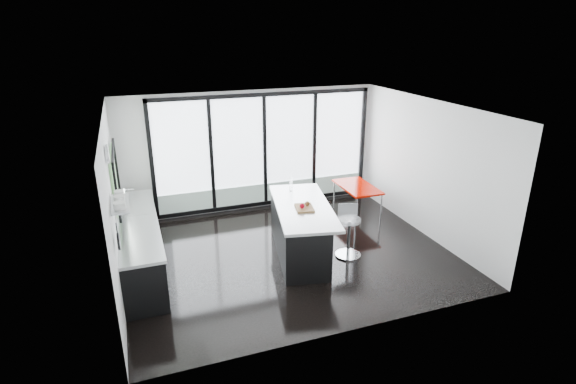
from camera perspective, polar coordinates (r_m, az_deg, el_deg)
name	(u,v)px	position (r m, az deg, el deg)	size (l,w,h in m)	color
floor	(288,253)	(8.76, 0.05, -7.80)	(6.00, 5.00, 0.00)	black
ceiling	(288,108)	(7.83, 0.06, 10.57)	(6.00, 5.00, 0.00)	white
wall_back	(263,156)	(10.54, -3.14, 4.59)	(6.00, 0.09, 2.80)	silver
wall_front	(352,244)	(6.08, 8.17, -6.57)	(6.00, 0.00, 2.80)	silver
wall_left	(114,191)	(7.96, -21.22, 0.08)	(0.26, 5.00, 2.80)	silver
wall_right	(427,168)	(9.58, 17.19, 2.87)	(0.00, 5.00, 2.80)	silver
counter_cabinets	(140,245)	(8.49, -18.24, -6.36)	(0.69, 3.24, 1.36)	black
island	(298,229)	(8.58, 1.34, -4.71)	(1.48, 2.55, 1.27)	black
bar_stool_near	(349,237)	(8.58, 7.73, -5.72)	(0.49, 0.49, 0.77)	silver
bar_stool_far	(307,218)	(9.40, 2.46, -3.35)	(0.45, 0.45, 0.71)	silver
red_table	(357,200)	(10.54, 8.72, -0.98)	(0.72, 1.26, 0.68)	#A90D00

